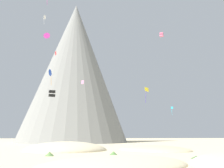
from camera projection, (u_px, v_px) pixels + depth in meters
name	position (u px, v px, depth m)	size (l,w,h in m)	color
ground_plane	(134.00, 161.00, 34.16)	(400.00, 400.00, 0.00)	beige
dune_foreground_left	(154.00, 150.00, 56.51)	(13.01, 18.03, 2.11)	beige
dune_foreground_right	(66.00, 150.00, 56.44)	(18.52, 19.05, 3.94)	beige
dune_midground	(116.00, 166.00, 28.22)	(13.10, 19.11, 2.22)	beige
bush_scatter_east	(114.00, 153.00, 43.12)	(1.56, 1.56, 0.67)	#568442
bush_near_right	(50.00, 154.00, 41.51)	(1.58, 1.58, 0.72)	#668C4C
bush_low_patch	(196.00, 157.00, 37.07)	(1.71, 1.71, 0.40)	#386633
rock_massif	(73.00, 76.00, 120.87)	(71.78, 71.78, 68.86)	gray
kite_red_high	(56.00, 53.00, 85.30)	(0.68, 0.96, 1.37)	red
kite_cyan_low	(172.00, 109.00, 85.67)	(0.88, 0.36, 2.98)	#33BCDB
kite_yellow_mid	(146.00, 91.00, 59.90)	(1.02, 0.79, 3.80)	yellow
kite_white_high	(45.00, 18.00, 74.11)	(0.72, 0.52, 2.72)	white
kite_rainbow_high	(161.00, 35.00, 88.39)	(1.62, 1.62, 1.31)	#E5668C
kite_black_low	(52.00, 94.00, 55.19)	(1.64, 1.67, 1.58)	black
kite_magenta_high	(47.00, 36.00, 95.79)	(2.49, 0.62, 2.49)	#D1339E
kite_blue_mid	(51.00, 73.00, 77.79)	(1.06, 2.18, 5.21)	blue
kite_pink_mid	(83.00, 82.00, 84.27)	(0.92, 0.68, 1.26)	pink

